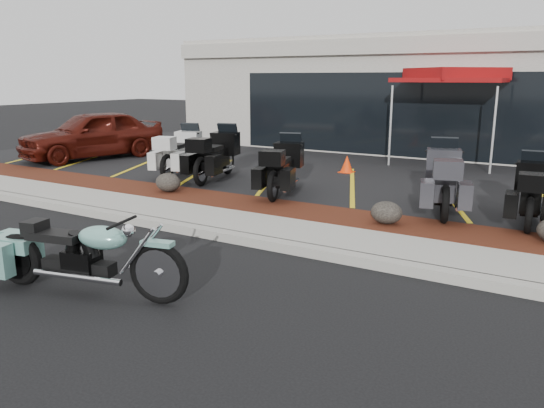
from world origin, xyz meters
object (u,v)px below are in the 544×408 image
Objects in this scene: parked_car at (92,134)px; popup_canopy at (455,77)px; hero_cruiser at (159,264)px; touring_white at (191,147)px; traffic_cone at (347,164)px.

popup_canopy is at bearing 42.76° from parked_car.
touring_white reaches higher than hero_cruiser.
touring_white reaches higher than traffic_cone.
popup_canopy is (9.89, 4.76, 1.76)m from parked_car.
hero_cruiser is at bearing -81.86° from traffic_cone.
touring_white is 4.28m from traffic_cone.
hero_cruiser is 0.80× the size of popup_canopy.
popup_canopy reaches higher than parked_car.
hero_cruiser is 12.12m from popup_canopy.
popup_canopy is at bearing 57.68° from traffic_cone.
popup_canopy is (5.83, 4.95, 1.86)m from touring_white.
popup_canopy is (1.98, 3.13, 2.28)m from traffic_cone.
popup_canopy reaches higher than hero_cruiser.
popup_canopy reaches higher than traffic_cone.
parked_car is 8.10m from traffic_cone.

